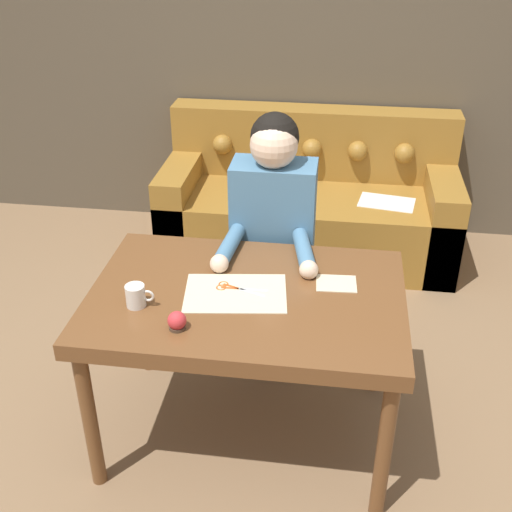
{
  "coord_description": "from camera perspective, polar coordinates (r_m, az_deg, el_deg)",
  "views": [
    {
      "loc": [
        0.38,
        -2.09,
        2.16
      ],
      "look_at": [
        0.06,
        0.16,
        0.85
      ],
      "focal_mm": 45.0,
      "sensor_mm": 36.0,
      "label": 1
    }
  ],
  "objects": [
    {
      "name": "wall_back",
      "position": [
        4.38,
        3.01,
        18.67
      ],
      "size": [
        8.0,
        0.06,
        2.6
      ],
      "color": "brown",
      "rests_on": "ground_plane"
    },
    {
      "name": "ground_plane",
      "position": [
        3.03,
        -1.68,
        -15.53
      ],
      "size": [
        16.0,
        16.0,
        0.0
      ],
      "primitive_type": "plane",
      "color": "#846647"
    },
    {
      "name": "person",
      "position": [
        3.08,
        1.49,
        1.15
      ],
      "size": [
        0.46,
        0.6,
        1.31
      ],
      "color": "#33281E",
      "rests_on": "ground_plane"
    },
    {
      "name": "scissors",
      "position": [
        2.6,
        -2.09,
        -2.85
      ],
      "size": [
        0.21,
        0.09,
        0.01
      ],
      "color": "silver",
      "rests_on": "dining_table"
    },
    {
      "name": "couch",
      "position": [
        4.3,
        4.69,
        4.57
      ],
      "size": [
        1.89,
        0.81,
        0.9
      ],
      "color": "olive",
      "rests_on": "ground_plane"
    },
    {
      "name": "pattern_paper_offcut",
      "position": [
        2.65,
        7.15,
        -2.44
      ],
      "size": [
        0.17,
        0.14,
        0.0
      ],
      "color": "beige",
      "rests_on": "dining_table"
    },
    {
      "name": "pattern_paper_main",
      "position": [
        2.57,
        -1.94,
        -3.31
      ],
      "size": [
        0.44,
        0.33,
        0.0
      ],
      "color": "beige",
      "rests_on": "dining_table"
    },
    {
      "name": "dining_table",
      "position": [
        2.61,
        -0.83,
        -4.75
      ],
      "size": [
        1.26,
        0.86,
        0.75
      ],
      "color": "brown",
      "rests_on": "ground_plane"
    },
    {
      "name": "pin_cushion",
      "position": [
        2.37,
        -7.04,
        -5.78
      ],
      "size": [
        0.07,
        0.07,
        0.07
      ],
      "color": "#4C3828",
      "rests_on": "dining_table"
    },
    {
      "name": "mug",
      "position": [
        2.51,
        -10.61,
        -3.5
      ],
      "size": [
        0.11,
        0.08,
        0.09
      ],
      "color": "silver",
      "rests_on": "dining_table"
    }
  ]
}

